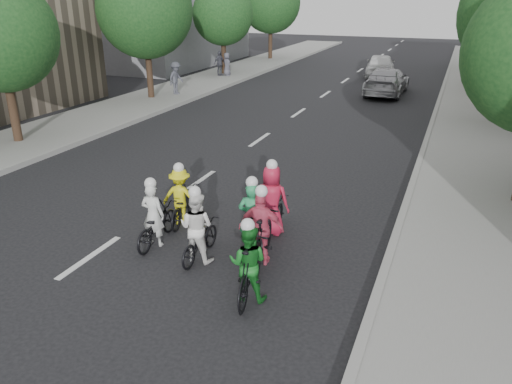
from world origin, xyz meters
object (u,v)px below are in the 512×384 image
Objects in this scene: follow_car_lead at (387,81)px; spectator_2 at (227,64)px; cyclist_0 at (182,201)px; cyclist_6 at (249,267)px; cyclist_2 at (262,234)px; cyclist_4 at (198,233)px; cyclist_3 at (253,226)px; cyclist_5 at (156,222)px; spectator_0 at (176,78)px; spectator_1 at (219,63)px; cyclist_1 at (272,207)px; follow_car_trail at (380,65)px.

spectator_2 is at bearing -9.81° from follow_car_lead.
cyclist_0 is 3.66m from cyclist_6.
cyclist_2 reaches higher than cyclist_4.
cyclist_3 is 2.24m from cyclist_5.
cyclist_6 is 1.12× the size of spectator_0.
spectator_1 is (-10.27, 22.14, 0.35)m from cyclist_4.
cyclist_3 is 1.04× the size of spectator_0.
cyclist_4 is at bearing -143.00° from spectator_0.
cyclist_1 is at bearing -120.82° from cyclist_4.
cyclist_2 is at bearing 91.75° from follow_car_lead.
cyclist_3 reaches higher than spectator_2.
spectator_1 is at bearing -72.62° from cyclist_6.
cyclist_4 is 0.98× the size of spectator_0.
cyclist_2 reaches higher than follow_car_lead.
spectator_2 is (-8.60, 22.09, 0.36)m from cyclist_5.
cyclist_3 is at bearing -79.71° from cyclist_6.
follow_car_lead is at bearing -76.97° from spectator_1.
cyclist_5 is at bearing 80.28° from cyclist_0.
cyclist_4 reaches higher than follow_car_trail.
spectator_1 is at bearing -71.52° from cyclist_2.
follow_car_trail is at bearing -90.14° from cyclist_4.
spectator_1 reaches higher than cyclist_4.
cyclist_0 reaches higher than follow_car_trail.
cyclist_4 is 20.41m from follow_car_lead.
cyclist_0 is 1.03× the size of cyclist_4.
cyclist_5 is at bearing 80.29° from follow_car_trail.
cyclist_0 is at bearing -175.81° from spectator_2.
spectator_1 reaches higher than cyclist_5.
spectator_2 is at bearing 6.87° from spectator_0.
cyclist_6 is (1.57, -0.92, 0.04)m from cyclist_4.
spectator_0 is at bearing -68.73° from cyclist_0.
cyclist_6 is at bearing 91.42° from cyclist_2.
cyclist_4 is (-0.97, -0.73, -0.02)m from cyclist_3.
spectator_1 reaches higher than spectator_2.
spectator_0 is at bearing -64.87° from cyclist_5.
cyclist_6 reaches higher than cyclist_5.
spectator_2 is (-9.41, -4.16, 0.12)m from follow_car_trail.
cyclist_4 is (1.23, -1.45, 0.02)m from cyclist_0.
cyclist_4 is at bearing 82.96° from follow_car_trail.
cyclist_5 is (-2.19, -0.46, -0.09)m from cyclist_3.
spectator_2 is (-10.84, 20.58, 0.24)m from cyclist_1.
cyclist_5 is (-2.54, -0.12, -0.13)m from cyclist_2.
cyclist_6 is at bearing 153.29° from cyclist_5.
cyclist_3 is 24.18m from spectator_2.
cyclist_3 reaches higher than spectator_1.
cyclist_2 is at bearing -130.04° from spectator_1.
follow_car_lead is at bearing -99.89° from cyclist_5.
cyclist_4 is 0.88× the size of cyclist_6.
spectator_0 reaches higher than cyclist_0.
cyclist_4 is at bearing -133.19° from spectator_1.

